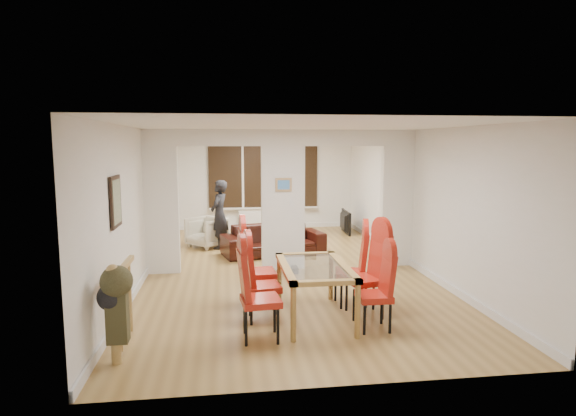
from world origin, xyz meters
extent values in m
cube|color=#9E793F|center=(0.00, 0.00, 0.00)|extent=(5.00, 9.00, 0.01)
cube|color=white|center=(0.00, 0.00, 1.30)|extent=(5.00, 0.18, 2.60)
cube|color=black|center=(0.00, 4.44, 1.50)|extent=(3.00, 0.08, 1.80)
cube|color=white|center=(0.00, 4.40, 0.30)|extent=(1.40, 0.08, 0.50)
sphere|color=orange|center=(0.30, 3.30, 2.15)|extent=(0.36, 0.36, 0.36)
cube|color=gray|center=(-2.47, -2.40, 1.60)|extent=(0.04, 0.52, 0.67)
cube|color=#4C8CD8|center=(0.00, -0.10, 1.60)|extent=(0.30, 0.03, 0.25)
imported|color=black|center=(-0.05, 1.26, 0.31)|extent=(2.29, 1.33, 0.63)
imported|color=beige|center=(-1.49, 2.17, 0.34)|extent=(1.04, 1.04, 0.68)
imported|color=black|center=(-1.20, 1.97, 0.77)|extent=(0.66, 0.55, 1.54)
imported|color=black|center=(2.00, 3.46, 0.30)|extent=(1.04, 0.19, 0.59)
cylinder|color=#143F19|center=(0.28, 2.25, 0.37)|extent=(0.06, 0.06, 0.25)
imported|color=black|center=(-0.02, 2.11, 0.27)|extent=(0.21, 0.21, 0.05)
camera|label=1|loc=(-1.07, -8.80, 2.34)|focal=30.00mm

